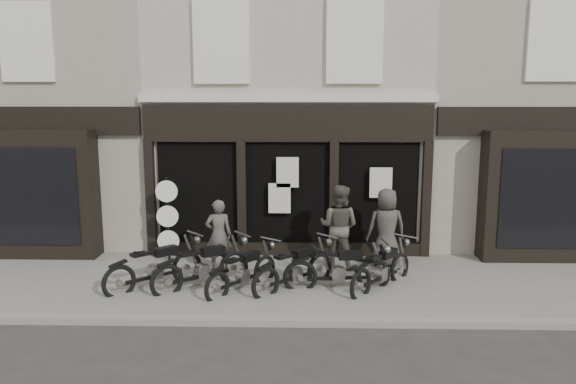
{
  "coord_description": "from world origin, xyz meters",
  "views": [
    {
      "loc": [
        0.34,
        -10.9,
        4.13
      ],
      "look_at": [
        0.04,
        1.6,
        1.96
      ],
      "focal_mm": 35.0,
      "sensor_mm": 36.0,
      "label": 1
    }
  ],
  "objects_px": {
    "man_right": "(386,228)",
    "motorcycle_5": "(382,273)",
    "motorcycle_1": "(203,271)",
    "man_left": "(219,235)",
    "advert_sign_post": "(168,223)",
    "motorcycle_0": "(156,271)",
    "motorcycle_3": "(295,272)",
    "motorcycle_2": "(243,275)",
    "man_centre": "(339,226)",
    "motorcycle_4": "(338,273)"
  },
  "relations": [
    {
      "from": "advert_sign_post",
      "to": "man_left",
      "type": "bearing_deg",
      "value": -35.04
    },
    {
      "from": "motorcycle_0",
      "to": "motorcycle_5",
      "type": "bearing_deg",
      "value": -42.06
    },
    {
      "from": "advert_sign_post",
      "to": "motorcycle_4",
      "type": "bearing_deg",
      "value": -31.25
    },
    {
      "from": "motorcycle_1",
      "to": "motorcycle_4",
      "type": "height_order",
      "value": "motorcycle_1"
    },
    {
      "from": "man_left",
      "to": "man_centre",
      "type": "distance_m",
      "value": 2.8
    },
    {
      "from": "motorcycle_0",
      "to": "advert_sign_post",
      "type": "relative_size",
      "value": 0.87
    },
    {
      "from": "man_right",
      "to": "motorcycle_4",
      "type": "bearing_deg",
      "value": 45.06
    },
    {
      "from": "motorcycle_0",
      "to": "motorcycle_5",
      "type": "relative_size",
      "value": 1.03
    },
    {
      "from": "motorcycle_1",
      "to": "motorcycle_2",
      "type": "distance_m",
      "value": 0.88
    },
    {
      "from": "motorcycle_1",
      "to": "motorcycle_0",
      "type": "bearing_deg",
      "value": 142.82
    },
    {
      "from": "motorcycle_3",
      "to": "motorcycle_0",
      "type": "bearing_deg",
      "value": 136.27
    },
    {
      "from": "motorcycle_2",
      "to": "motorcycle_4",
      "type": "distance_m",
      "value": 2.02
    },
    {
      "from": "man_left",
      "to": "advert_sign_post",
      "type": "relative_size",
      "value": 0.76
    },
    {
      "from": "motorcycle_1",
      "to": "motorcycle_2",
      "type": "relative_size",
      "value": 1.09
    },
    {
      "from": "motorcycle_1",
      "to": "man_left",
      "type": "xyz_separation_m",
      "value": [
        0.19,
        1.09,
        0.51
      ]
    },
    {
      "from": "motorcycle_4",
      "to": "motorcycle_3",
      "type": "bearing_deg",
      "value": 172.82
    },
    {
      "from": "motorcycle_0",
      "to": "motorcycle_3",
      "type": "height_order",
      "value": "motorcycle_0"
    },
    {
      "from": "man_centre",
      "to": "advert_sign_post",
      "type": "relative_size",
      "value": 0.9
    },
    {
      "from": "motorcycle_1",
      "to": "man_right",
      "type": "height_order",
      "value": "man_right"
    },
    {
      "from": "motorcycle_3",
      "to": "man_right",
      "type": "distance_m",
      "value": 2.69
    },
    {
      "from": "advert_sign_post",
      "to": "motorcycle_1",
      "type": "bearing_deg",
      "value": -64.09
    },
    {
      "from": "motorcycle_2",
      "to": "motorcycle_5",
      "type": "bearing_deg",
      "value": -49.32
    },
    {
      "from": "motorcycle_1",
      "to": "motorcycle_5",
      "type": "relative_size",
      "value": 1.08
    },
    {
      "from": "motorcycle_3",
      "to": "man_right",
      "type": "bearing_deg",
      "value": -8.1
    },
    {
      "from": "man_left",
      "to": "man_centre",
      "type": "relative_size",
      "value": 0.85
    },
    {
      "from": "motorcycle_2",
      "to": "man_centre",
      "type": "bearing_deg",
      "value": -16.84
    },
    {
      "from": "man_left",
      "to": "motorcycle_1",
      "type": "bearing_deg",
      "value": 70.28
    },
    {
      "from": "motorcycle_5",
      "to": "motorcycle_4",
      "type": "bearing_deg",
      "value": 135.27
    },
    {
      "from": "motorcycle_5",
      "to": "advert_sign_post",
      "type": "height_order",
      "value": "advert_sign_post"
    },
    {
      "from": "motorcycle_2",
      "to": "advert_sign_post",
      "type": "bearing_deg",
      "value": 83.02
    },
    {
      "from": "man_right",
      "to": "motorcycle_2",
      "type": "bearing_deg",
      "value": 20.28
    },
    {
      "from": "man_centre",
      "to": "advert_sign_post",
      "type": "distance_m",
      "value": 4.15
    },
    {
      "from": "motorcycle_2",
      "to": "man_left",
      "type": "xyz_separation_m",
      "value": [
        -0.68,
        1.23,
        0.55
      ]
    },
    {
      "from": "motorcycle_0",
      "to": "man_centre",
      "type": "height_order",
      "value": "man_centre"
    },
    {
      "from": "motorcycle_2",
      "to": "motorcycle_5",
      "type": "height_order",
      "value": "motorcycle_5"
    },
    {
      "from": "man_left",
      "to": "man_right",
      "type": "xyz_separation_m",
      "value": [
        3.91,
        0.4,
        0.1
      ]
    },
    {
      "from": "man_right",
      "to": "motorcycle_0",
      "type": "bearing_deg",
      "value": 9.85
    },
    {
      "from": "motorcycle_0",
      "to": "motorcycle_1",
      "type": "relative_size",
      "value": 0.95
    },
    {
      "from": "motorcycle_1",
      "to": "motorcycle_4",
      "type": "distance_m",
      "value": 2.88
    },
    {
      "from": "man_right",
      "to": "motorcycle_5",
      "type": "bearing_deg",
      "value": 72.05
    },
    {
      "from": "motorcycle_3",
      "to": "man_left",
      "type": "distance_m",
      "value": 2.16
    },
    {
      "from": "motorcycle_1",
      "to": "advert_sign_post",
      "type": "xyz_separation_m",
      "value": [
        -1.15,
        1.82,
        0.61
      ]
    },
    {
      "from": "motorcycle_0",
      "to": "man_right",
      "type": "bearing_deg",
      "value": -26.25
    },
    {
      "from": "motorcycle_1",
      "to": "man_centre",
      "type": "distance_m",
      "value": 3.34
    },
    {
      "from": "man_right",
      "to": "advert_sign_post",
      "type": "bearing_deg",
      "value": -10.17
    },
    {
      "from": "motorcycle_5",
      "to": "man_left",
      "type": "distance_m",
      "value": 3.8
    },
    {
      "from": "man_right",
      "to": "motorcycle_3",
      "type": "bearing_deg",
      "value": 28.82
    },
    {
      "from": "motorcycle_0",
      "to": "man_centre",
      "type": "bearing_deg",
      "value": -23.31
    },
    {
      "from": "man_left",
      "to": "motorcycle_5",
      "type": "bearing_deg",
      "value": 153.97
    },
    {
      "from": "motorcycle_4",
      "to": "man_left",
      "type": "xyz_separation_m",
      "value": [
        -2.69,
        1.13,
        0.51
      ]
    }
  ]
}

